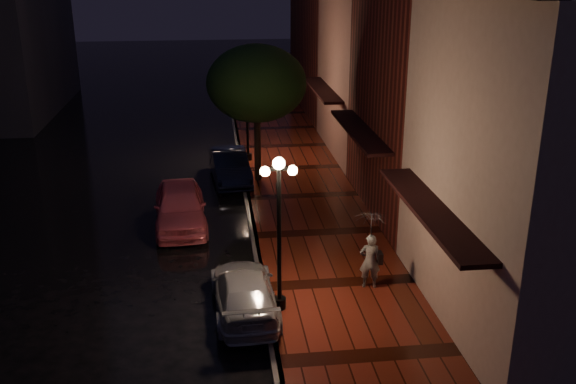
# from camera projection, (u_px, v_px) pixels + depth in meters

# --- Properties ---
(ground) EXTENTS (120.00, 120.00, 0.00)m
(ground) POSITION_uv_depth(u_px,v_px,m) (254.00, 239.00, 22.27)
(ground) COLOR black
(ground) RESTS_ON ground
(sidewalk) EXTENTS (4.50, 60.00, 0.15)m
(sidewalk) POSITION_uv_depth(u_px,v_px,m) (318.00, 234.00, 22.50)
(sidewalk) COLOR #41160B
(sidewalk) RESTS_ON ground
(curb) EXTENTS (0.25, 60.00, 0.15)m
(curb) POSITION_uv_depth(u_px,v_px,m) (254.00, 237.00, 22.24)
(curb) COLOR #595451
(curb) RESTS_ON ground
(storefront_near) EXTENTS (5.00, 8.00, 8.50)m
(storefront_near) POSITION_uv_depth(u_px,v_px,m) (547.00, 168.00, 16.01)
(storefront_near) COLOR gray
(storefront_near) RESTS_ON ground
(storefront_mid) EXTENTS (5.00, 8.00, 11.00)m
(storefront_mid) POSITION_uv_depth(u_px,v_px,m) (442.00, 67.00, 23.05)
(storefront_mid) COLOR #511914
(storefront_mid) RESTS_ON ground
(storefront_far) EXTENTS (5.00, 8.00, 9.00)m
(storefront_far) POSITION_uv_depth(u_px,v_px,m) (383.00, 62.00, 30.86)
(storefront_far) COLOR #8C5951
(storefront_far) RESTS_ON ground
(storefront_extra) EXTENTS (5.00, 12.00, 10.00)m
(storefront_extra) POSITION_uv_depth(u_px,v_px,m) (342.00, 31.00, 40.03)
(storefront_extra) COLOR #511914
(storefront_extra) RESTS_ON ground
(streetlamp_near) EXTENTS (0.96, 0.36, 4.31)m
(streetlamp_near) POSITION_uv_depth(u_px,v_px,m) (279.00, 225.00, 16.76)
(streetlamp_near) COLOR black
(streetlamp_near) RESTS_ON sidewalk
(streetlamp_far) EXTENTS (0.96, 0.36, 4.31)m
(streetlamp_far) POSITION_uv_depth(u_px,v_px,m) (247.00, 109.00, 29.83)
(streetlamp_far) COLOR black
(streetlamp_far) RESTS_ON sidewalk
(street_tree) EXTENTS (4.16, 4.16, 5.80)m
(street_tree) POSITION_uv_depth(u_px,v_px,m) (257.00, 86.00, 26.49)
(street_tree) COLOR black
(street_tree) RESTS_ON sidewalk
(pink_car) EXTENTS (2.11, 4.63, 1.54)m
(pink_car) POSITION_uv_depth(u_px,v_px,m) (180.00, 206.00, 23.13)
(pink_car) COLOR #E55E6F
(pink_car) RESTS_ON ground
(navy_car) EXTENTS (1.85, 4.34, 1.39)m
(navy_car) POSITION_uv_depth(u_px,v_px,m) (230.00, 166.00, 27.89)
(navy_car) COLOR black
(navy_car) RESTS_ON ground
(silver_car) EXTENTS (1.87, 4.24, 1.21)m
(silver_car) POSITION_uv_depth(u_px,v_px,m) (244.00, 292.00, 17.49)
(silver_car) COLOR #A2A3AA
(silver_car) RESTS_ON ground
(woman_with_umbrella) EXTENTS (0.96, 0.98, 2.32)m
(woman_with_umbrella) POSITION_uv_depth(u_px,v_px,m) (371.00, 239.00, 18.22)
(woman_with_umbrella) COLOR silver
(woman_with_umbrella) RESTS_ON sidewalk
(parking_meter) EXTENTS (0.15, 0.14, 1.36)m
(parking_meter) POSITION_uv_depth(u_px,v_px,m) (278.00, 197.00, 23.48)
(parking_meter) COLOR black
(parking_meter) RESTS_ON sidewalk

